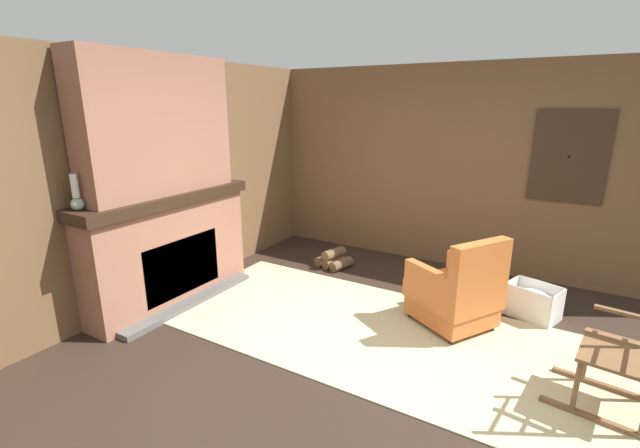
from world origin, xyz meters
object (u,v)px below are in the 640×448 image
object	(u,v)px
rocking_chair	(627,356)
oil_lamp_vase	(76,198)
armchair	(456,294)
laundry_basket	(533,301)
storage_case	(191,181)
firewood_stack	(334,260)

from	to	relation	value
rocking_chair	oil_lamp_vase	world-z (taller)	oil_lamp_vase
armchair	laundry_basket	size ratio (longest dim) A/B	1.70
armchair	rocking_chair	world-z (taller)	rocking_chair
laundry_basket	armchair	bearing A→B (deg)	-136.55
rocking_chair	laundry_basket	distance (m)	1.40
storage_case	rocking_chair	bearing A→B (deg)	-0.62
laundry_basket	oil_lamp_vase	xyz separation A→B (m)	(-3.45, -2.44, 1.13)
rocking_chair	armchair	bearing A→B (deg)	-17.95
firewood_stack	laundry_basket	xyz separation A→B (m)	(2.39, -0.19, 0.08)
armchair	laundry_basket	world-z (taller)	armchair
rocking_chair	oil_lamp_vase	xyz separation A→B (m)	(-4.10, -1.23, 0.87)
laundry_basket	oil_lamp_vase	distance (m)	4.38
rocking_chair	firewood_stack	size ratio (longest dim) A/B	2.75
rocking_chair	firewood_stack	bearing A→B (deg)	-17.08
firewood_stack	storage_case	xyz separation A→B (m)	(-1.07, -1.36, 1.15)
firewood_stack	laundry_basket	world-z (taller)	laundry_basket
rocking_chair	oil_lamp_vase	bearing A→B (deg)	24.43
rocking_chair	firewood_stack	xyz separation A→B (m)	(-3.03, 1.40, -0.34)
armchair	oil_lamp_vase	bearing A→B (deg)	64.32
armchair	oil_lamp_vase	world-z (taller)	oil_lamp_vase
rocking_chair	storage_case	bearing A→B (deg)	7.13
rocking_chair	storage_case	xyz separation A→B (m)	(-4.10, 0.04, 0.82)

